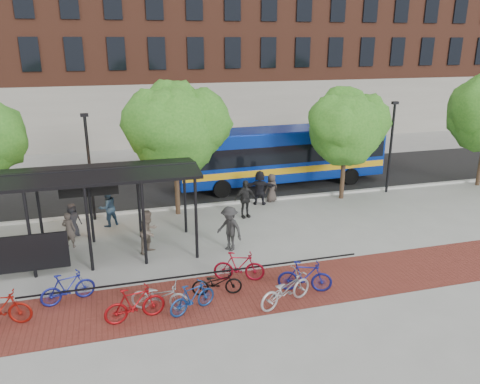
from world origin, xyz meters
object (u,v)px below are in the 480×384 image
object	(u,v)px
tree_c	(347,124)
bike_11	(305,276)
lamp_post_right	(391,145)
tree_b	(176,125)
pedestrian_2	(108,207)
bike_3	(68,288)
pedestrian_0	(73,220)
pedestrian_9	(229,229)
bike_5	(135,304)
pedestrian_8	(149,232)
bike_9	(239,266)
bike_1	(0,308)
pedestrian_1	(69,230)
pedestrian_4	(245,199)
bike_7	(192,297)
bike_8	(217,283)
bus_shelter	(55,186)
bike_6	(160,296)
bus	(281,153)
pedestrian_5	(260,188)
bike_10	(285,289)
lamp_post_left	(89,164)
pedestrian_6	(272,188)

from	to	relation	value
tree_c	bike_11	size ratio (longest dim) A/B	3.17
lamp_post_right	bike_11	distance (m)	12.88
tree_b	pedestrian_2	bearing A→B (deg)	-167.20
bike_3	pedestrian_0	size ratio (longest dim) A/B	1.16
pedestrian_9	bike_5	bearing A→B (deg)	-80.41
tree_c	pedestrian_8	distance (m)	12.05
pedestrian_8	bike_5	bearing A→B (deg)	-144.41
bike_9	pedestrian_9	bearing A→B (deg)	11.76
pedestrian_8	pedestrian_9	bearing A→B (deg)	-55.59
lamp_post_right	bike_5	bearing A→B (deg)	-147.69
bike_1	pedestrian_1	size ratio (longest dim) A/B	1.23
bike_3	pedestrian_1	world-z (taller)	pedestrian_1
lamp_post_right	pedestrian_4	size ratio (longest dim) A/B	2.73
bike_7	bike_8	size ratio (longest dim) A/B	0.98
bus_shelter	pedestrian_1	world-z (taller)	bus_shelter
bike_8	bike_6	bearing A→B (deg)	110.97
pedestrian_4	bike_11	bearing A→B (deg)	-100.76
bus	pedestrian_5	xyz separation A→B (m)	(-2.30, -3.13, -1.02)
bike_10	bike_11	world-z (taller)	bike_11
bike_1	pedestrian_1	xyz separation A→B (m)	(1.68, 5.37, 0.20)
pedestrian_1	pedestrian_2	xyz separation A→B (m)	(1.58, 2.01, 0.14)
bike_1	pedestrian_9	size ratio (longest dim) A/B	1.00
bus_shelter	bike_10	world-z (taller)	bus_shelter
lamp_post_left	pedestrian_2	bearing A→B (deg)	-57.45
bike_5	bike_9	xyz separation A→B (m)	(3.76, 1.57, -0.01)
lamp_post_left	bike_5	xyz separation A→B (m)	(1.35, -9.27, -2.18)
bike_10	pedestrian_8	xyz separation A→B (m)	(-3.89, 5.22, 0.36)
bus	bike_7	bearing A→B (deg)	-123.25
bike_6	bike_7	bearing A→B (deg)	-90.42
bike_10	pedestrian_4	xyz separation A→B (m)	(0.95, 8.00, 0.39)
pedestrian_2	lamp_post_right	bearing A→B (deg)	154.27
bike_3	pedestrian_2	size ratio (longest dim) A/B	0.97
bus_shelter	pedestrian_6	distance (m)	11.32
lamp_post_left	bike_7	distance (m)	10.04
tree_c	pedestrian_2	distance (m)	12.84
bus	pedestrian_9	distance (m)	9.77
tree_c	pedestrian_6	distance (m)	5.18
lamp_post_right	bike_9	distance (m)	13.51
bike_10	bike_3	bearing A→B (deg)	51.38
pedestrian_9	bus_shelter	bearing A→B (deg)	-134.88
pedestrian_4	pedestrian_9	distance (m)	3.82
bike_9	pedestrian_8	distance (m)	4.35
lamp_post_left	bike_9	bearing A→B (deg)	-56.41
lamp_post_right	pedestrian_6	bearing A→B (deg)	178.34
lamp_post_right	pedestrian_6	size ratio (longest dim) A/B	3.35
bus	bike_3	size ratio (longest dim) A/B	7.08
bus	bike_7	distance (m)	14.54
bike_8	pedestrian_6	bearing A→B (deg)	-21.36
bike_8	lamp_post_left	bearing A→B (deg)	34.66
bike_3	pedestrian_0	world-z (taller)	pedestrian_0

